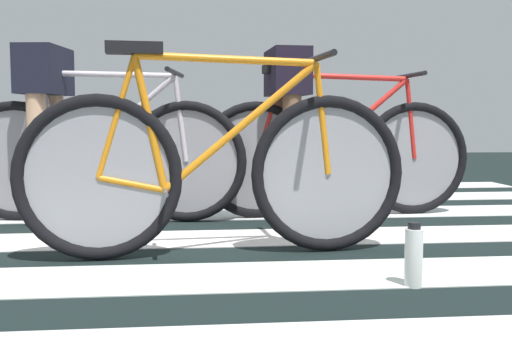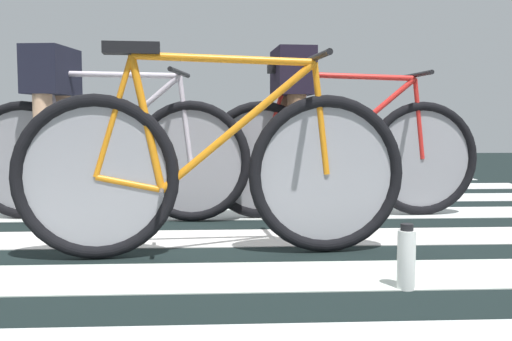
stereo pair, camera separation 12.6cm
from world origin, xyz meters
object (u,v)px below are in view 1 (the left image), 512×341
at_px(bicycle_1_of_3, 216,170).
at_px(bicycle_3_of_3, 336,155).
at_px(cyclist_3_of_3, 288,109).
at_px(bicycle_2_of_3, 100,157).
at_px(cyclist_2_of_3, 46,109).
at_px(water_bottle, 414,256).

xyz_separation_m(bicycle_1_of_3, bicycle_3_of_3, (0.78, 1.02, 0.00)).
bearing_deg(cyclist_3_of_3, bicycle_1_of_3, -118.68).
distance_m(bicycle_2_of_3, cyclist_2_of_3, 0.42).
distance_m(bicycle_1_of_3, bicycle_2_of_3, 1.17).
bearing_deg(cyclist_3_of_3, bicycle_3_of_3, -0.00).
height_order(bicycle_1_of_3, cyclist_2_of_3, cyclist_2_of_3).
bearing_deg(water_bottle, bicycle_2_of_3, 131.30).
bearing_deg(bicycle_1_of_3, water_bottle, -44.25).
bearing_deg(bicycle_1_of_3, cyclist_3_of_3, 60.02).
height_order(bicycle_2_of_3, bicycle_3_of_3, same).
height_order(bicycle_1_of_3, bicycle_3_of_3, same).
bearing_deg(bicycle_2_of_3, bicycle_3_of_3, 9.44).
bearing_deg(bicycle_3_of_3, cyclist_3_of_3, 180.00).
height_order(cyclist_2_of_3, bicycle_3_of_3, cyclist_2_of_3).
bearing_deg(bicycle_3_of_3, water_bottle, -96.59).
xyz_separation_m(bicycle_1_of_3, cyclist_2_of_3, (-0.97, 1.01, 0.28)).
bearing_deg(water_bottle, bicycle_1_of_3, 140.57).
distance_m(bicycle_2_of_3, bicycle_3_of_3, 1.44).
height_order(cyclist_2_of_3, water_bottle, cyclist_2_of_3).
distance_m(bicycle_2_of_3, water_bottle, 2.07).
xyz_separation_m(bicycle_1_of_3, water_bottle, (0.70, -0.57, -0.27)).
height_order(bicycle_1_of_3, water_bottle, bicycle_1_of_3).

